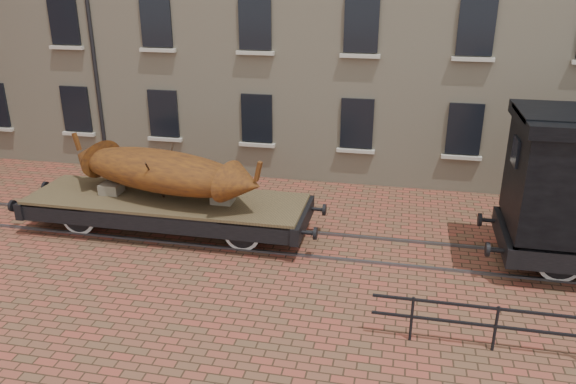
# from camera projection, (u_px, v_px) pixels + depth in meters

# --- Properties ---
(ground) EXTENTS (90.00, 90.00, 0.00)m
(ground) POSITION_uv_depth(u_px,v_px,m) (300.00, 244.00, 15.44)
(ground) COLOR brown
(rail_track) EXTENTS (30.00, 1.52, 0.06)m
(rail_track) POSITION_uv_depth(u_px,v_px,m) (300.00, 243.00, 15.43)
(rail_track) COLOR #59595E
(rail_track) RESTS_ON ground
(flatcar_wagon) EXTENTS (8.87, 2.40, 1.34)m
(flatcar_wagon) POSITION_uv_depth(u_px,v_px,m) (167.00, 204.00, 15.88)
(flatcar_wagon) COLOR brown
(flatcar_wagon) RESTS_ON ground
(iron_boat) EXTENTS (6.29, 3.00, 1.53)m
(iron_boat) POSITION_uv_depth(u_px,v_px,m) (161.00, 171.00, 15.53)
(iron_boat) COLOR brown
(iron_boat) RESTS_ON flatcar_wagon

